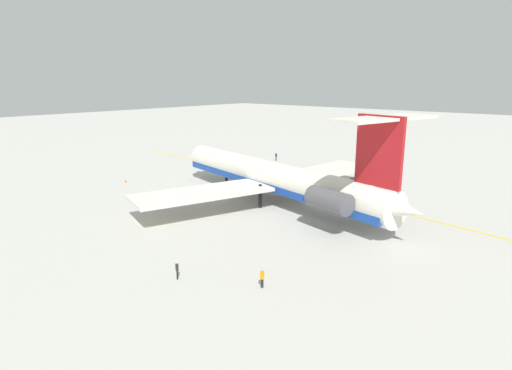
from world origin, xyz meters
name	(u,v)px	position (x,y,z in m)	size (l,w,h in m)	color
ground	(320,184)	(0.00, 0.00, 0.00)	(379.91, 379.91, 0.00)	#B7B5AD
main_jetliner	(280,178)	(-1.80, 13.91, 3.76)	(46.91, 41.84, 13.78)	silver
ground_crew_near_nose	(262,276)	(-16.40, 35.43, 1.12)	(0.28, 0.44, 1.77)	black
ground_crew_near_tail	(276,156)	(19.36, -12.54, 1.11)	(0.41, 0.28, 1.75)	black
ground_crew_portside	(177,268)	(-9.55, 39.11, 1.11)	(0.28, 0.39, 1.75)	black
safety_cone_nose	(126,181)	(26.57, 21.07, 0.28)	(0.40, 0.40, 0.55)	#EA590F
taxiway_centreline	(308,189)	(-0.50, 4.38, 0.00)	(108.70, 0.36, 0.01)	gold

